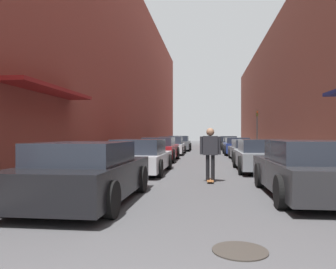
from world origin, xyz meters
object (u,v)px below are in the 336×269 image
(parked_car_right_1, at_px, (261,156))
(parked_car_left_3, at_px, (172,146))
(parked_car_right_3, at_px, (237,146))
(parked_car_right_0, at_px, (306,170))
(traffic_light, at_px, (257,126))
(parked_car_right_4, at_px, (233,145))
(parked_car_left_0, at_px, (86,173))
(parked_car_left_4, at_px, (179,143))
(parked_car_right_5, at_px, (228,143))
(manhole_cover, at_px, (240,251))
(parked_car_left_2, at_px, (160,149))
(skateboarder, at_px, (210,149))
(parked_car_right_2, at_px, (247,150))
(parked_car_left_1, at_px, (140,157))

(parked_car_right_1, bearing_deg, parked_car_left_3, 113.74)
(parked_car_right_1, height_order, parked_car_right_3, parked_car_right_1)
(parked_car_right_0, distance_m, traffic_light, 19.32)
(parked_car_right_1, height_order, parked_car_right_4, parked_car_right_1)
(parked_car_left_0, distance_m, parked_car_right_3, 17.94)
(parked_car_left_0, height_order, parked_car_left_4, parked_car_left_4)
(parked_car_left_4, height_order, parked_car_right_4, parked_car_left_4)
(parked_car_right_0, distance_m, parked_car_right_5, 27.20)
(parked_car_left_0, distance_m, manhole_cover, 4.05)
(parked_car_left_2, height_order, parked_car_right_5, parked_car_left_2)
(parked_car_right_0, distance_m, parked_car_right_4, 21.27)
(parked_car_left_0, distance_m, parked_car_left_2, 11.27)
(parked_car_right_5, height_order, skateboarder, skateboarder)
(parked_car_right_3, distance_m, parked_car_right_4, 5.09)
(parked_car_left_2, xyz_separation_m, parked_car_right_5, (4.80, 17.07, -0.02))
(parked_car_left_3, height_order, skateboarder, skateboarder)
(parked_car_right_5, distance_m, manhole_cover, 31.03)
(parked_car_left_0, height_order, parked_car_left_2, parked_car_left_2)
(parked_car_right_5, bearing_deg, traffic_light, -77.11)
(parked_car_left_0, distance_m, traffic_light, 21.41)
(parked_car_right_2, bearing_deg, parked_car_left_1, -125.33)
(parked_car_right_0, xyz_separation_m, parked_car_right_5, (-0.16, 27.20, -0.02))
(parked_car_right_2, height_order, parked_car_right_3, parked_car_right_3)
(skateboarder, distance_m, manhole_cover, 6.06)
(parked_car_left_0, distance_m, parked_car_right_1, 8.09)
(parked_car_right_1, bearing_deg, parked_car_right_3, 90.03)
(parked_car_left_2, relative_size, parked_car_right_5, 0.95)
(parked_car_left_0, height_order, parked_car_right_3, parked_car_left_0)
(parked_car_left_1, xyz_separation_m, manhole_cover, (2.98, -8.16, -0.61))
(parked_car_right_3, xyz_separation_m, skateboarder, (-2.01, -13.99, 0.40))
(parked_car_left_1, height_order, parked_car_right_5, parked_car_right_5)
(manhole_cover, distance_m, traffic_light, 23.33)
(parked_car_left_0, bearing_deg, parked_car_left_3, 90.23)
(parked_car_right_1, bearing_deg, parked_car_right_0, -87.96)
(parked_car_right_4, height_order, parked_car_right_5, parked_car_right_5)
(parked_car_left_0, bearing_deg, parked_car_right_4, 77.92)
(parked_car_left_2, bearing_deg, skateboarder, -70.85)
(parked_car_left_2, bearing_deg, parked_car_left_0, -89.64)
(parked_car_left_1, height_order, parked_car_left_3, parked_car_left_3)
(manhole_cover, bearing_deg, parked_car_right_1, 79.64)
(parked_car_right_0, bearing_deg, parked_car_right_5, 90.34)
(parked_car_left_3, bearing_deg, parked_car_right_4, 45.64)
(parked_car_left_0, bearing_deg, parked_car_left_4, 89.96)
(parked_car_left_3, distance_m, parked_car_left_4, 5.45)
(parked_car_left_2, xyz_separation_m, parked_car_left_4, (0.09, 11.61, 0.01))
(parked_car_right_1, relative_size, skateboarder, 2.52)
(parked_car_left_3, relative_size, parked_car_right_1, 1.15)
(parked_car_right_3, height_order, traffic_light, traffic_light)
(traffic_light, bearing_deg, parked_car_right_0, -94.98)
(parked_car_left_2, relative_size, parked_car_right_3, 1.13)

